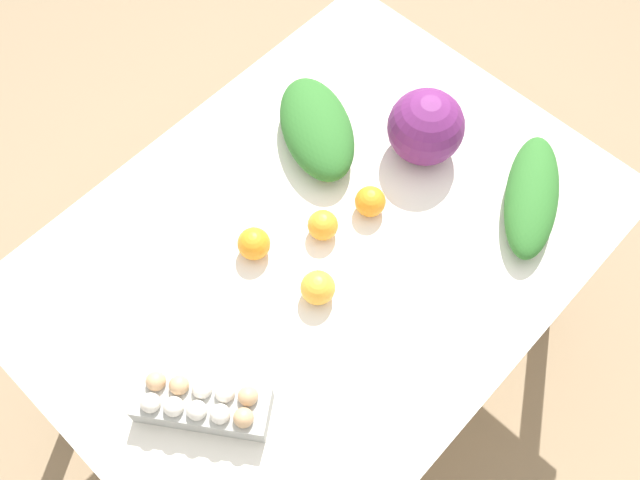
# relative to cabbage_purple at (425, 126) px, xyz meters

# --- Properties ---
(ground_plane) EXTENTS (8.00, 8.00, 0.00)m
(ground_plane) POSITION_rel_cabbage_purple_xyz_m (-0.35, -0.00, -0.80)
(ground_plane) COLOR #937A5B
(dining_table) EXTENTS (1.28, 0.95, 0.71)m
(dining_table) POSITION_rel_cabbage_purple_xyz_m (-0.35, -0.00, -0.18)
(dining_table) COLOR silver
(dining_table) RESTS_ON ground_plane
(cabbage_purple) EXTENTS (0.17, 0.17, 0.17)m
(cabbage_purple) POSITION_rel_cabbage_purple_xyz_m (0.00, 0.00, 0.00)
(cabbage_purple) COLOR #6B2366
(cabbage_purple) RESTS_ON dining_table
(egg_carton) EXTENTS (0.22, 0.27, 0.09)m
(egg_carton) POSITION_rel_cabbage_purple_xyz_m (-0.76, -0.09, -0.05)
(egg_carton) COLOR #A8A8A3
(egg_carton) RESTS_ON dining_table
(greens_bunch_dandelion) EXTENTS (0.29, 0.34, 0.10)m
(greens_bunch_dandelion) POSITION_rel_cabbage_purple_xyz_m (-0.15, 0.19, -0.04)
(greens_bunch_dandelion) COLOR #2D6B28
(greens_bunch_dandelion) RESTS_ON dining_table
(greens_bunch_beet_tops) EXTENTS (0.34, 0.26, 0.08)m
(greens_bunch_beet_tops) POSITION_rel_cabbage_purple_xyz_m (0.05, -0.27, -0.05)
(greens_bunch_beet_tops) COLOR #2D6B28
(greens_bunch_beet_tops) RESTS_ON dining_table
(orange_0) EXTENTS (0.07, 0.07, 0.07)m
(orange_0) POSITION_rel_cabbage_purple_xyz_m (-0.21, -0.02, -0.05)
(orange_0) COLOR orange
(orange_0) RESTS_ON dining_table
(orange_1) EXTENTS (0.07, 0.07, 0.07)m
(orange_1) POSITION_rel_cabbage_purple_xyz_m (-0.45, 0.09, -0.05)
(orange_1) COLOR orange
(orange_1) RESTS_ON dining_table
(orange_2) EXTENTS (0.07, 0.07, 0.07)m
(orange_2) POSITION_rel_cabbage_purple_xyz_m (-0.32, 0.01, -0.05)
(orange_2) COLOR orange
(orange_2) RESTS_ON dining_table
(orange_3) EXTENTS (0.07, 0.07, 0.07)m
(orange_3) POSITION_rel_cabbage_purple_xyz_m (-0.44, -0.08, -0.05)
(orange_3) COLOR #F9A833
(orange_3) RESTS_ON dining_table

